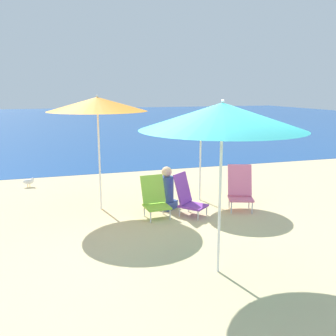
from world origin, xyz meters
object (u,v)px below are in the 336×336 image
Objects in this scene: beach_umbrella_teal at (222,117)px; beach_chair_purple at (188,196)px; beach_chair_lime at (155,197)px; seagull at (29,181)px; beach_chair_pink at (240,188)px; person_seated_near at (167,191)px; beach_umbrella_orange at (97,104)px; beach_umbrella_lime at (201,118)px.

beach_umbrella_teal is 2.90m from beach_chair_purple.
seagull is at bearing 124.26° from beach_chair_lime.
beach_chair_pink is 1.02× the size of person_seated_near.
beach_chair_lime is (-0.22, 2.42, -1.70)m from beach_umbrella_teal.
beach_chair_lime is at bearing -51.59° from seagull.
beach_chair_lime is at bearing -163.52° from beach_chair_pink.
beach_umbrella_orange is 2.12m from beach_chair_lime.
beach_umbrella_lime is 2.42× the size of beach_chair_purple.
beach_umbrella_teal reaches higher than person_seated_near.
beach_umbrella_lime is (2.17, -0.01, -0.31)m from beach_umbrella_orange.
beach_chair_purple is 0.93× the size of person_seated_near.
beach_chair_purple is at bearing -13.62° from beach_chair_lime.
beach_chair_purple is at bearing -46.05° from seagull.
person_seated_near is at bearing -16.43° from beach_umbrella_orange.
beach_umbrella_lime is at bearing 73.33° from person_seated_near.
beach_chair_purple is at bearing -159.75° from beach_chair_pink.
beach_chair_purple is at bearing -29.32° from beach_umbrella_orange.
beach_chair_purple is 3.03× the size of seagull.
beach_umbrella_teal is (-1.02, -3.18, 0.26)m from beach_umbrella_lime.
person_seated_near is at bearing 78.79° from beach_chair_purple.
beach_umbrella_teal is at bearing -70.16° from beach_umbrella_orange.
person_seated_near is (-0.88, -0.37, -1.44)m from beach_umbrella_lime.
beach_umbrella_lime reaches higher than beach_chair_pink.
beach_chair_lime is 0.95× the size of beach_chair_purple.
beach_chair_purple is (0.63, -0.10, -0.00)m from beach_chair_lime.
beach_umbrella_teal reaches higher than beach_umbrella_lime.
seagull is (-1.51, 2.31, -1.98)m from beach_umbrella_orange.
beach_chair_pink is 1.14m from beach_chair_purple.
person_seated_near is (0.14, 2.81, -1.70)m from beach_umbrella_teal.
beach_chair_purple is (-0.61, -0.87, -1.44)m from beach_umbrella_lime.
beach_umbrella_orange is 2.50m from beach_chair_purple.
beach_umbrella_orange reaches higher than beach_chair_pink.
beach_umbrella_orange is at bearing 179.77° from beach_umbrella_lime.
beach_umbrella_orange reaches higher than seagull.
person_seated_near is at bearing -157.06° from beach_umbrella_lime.
beach_umbrella_teal is 6.41m from seagull.
beach_chair_pink reaches higher than beach_chair_lime.
beach_chair_pink is (1.55, 2.33, -1.62)m from beach_umbrella_teal.
beach_umbrella_teal is at bearing -139.90° from beach_chair_purple.
beach_chair_pink is at bearing 56.40° from beach_umbrella_teal.
seagull is at bearing 162.29° from beach_chair_pink.
beach_umbrella_orange is 2.19m from beach_umbrella_lime.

